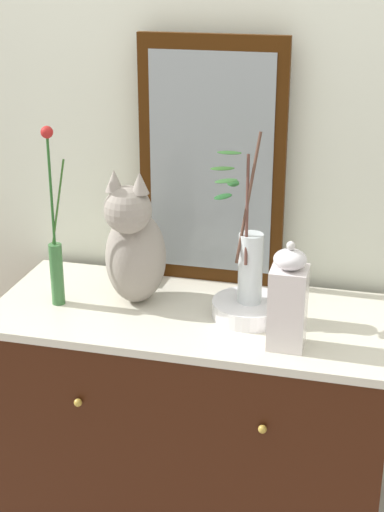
{
  "coord_description": "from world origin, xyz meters",
  "views": [
    {
      "loc": [
        0.52,
        -2.05,
        1.9
      ],
      "look_at": [
        0.0,
        0.0,
        1.05
      ],
      "focal_mm": 54.7,
      "sensor_mm": 36.0,
      "label": 1
    }
  ],
  "objects_px": {
    "bowl_porcelain": "(249,309)",
    "jar_lidded_porcelain": "(288,300)",
    "cat_sitting": "(134,246)",
    "vase_slim_green": "(55,253)",
    "mirror_leaning": "(211,164)",
    "sideboard": "(192,433)",
    "vase_glass_clear": "(249,260)"
  },
  "relations": [
    {
      "from": "cat_sitting",
      "to": "jar_lidded_porcelain",
      "type": "relative_size",
      "value": 1.4
    },
    {
      "from": "cat_sitting",
      "to": "bowl_porcelain",
      "type": "bearing_deg",
      "value": -2.62
    },
    {
      "from": "sideboard",
      "to": "jar_lidded_porcelain",
      "type": "bearing_deg",
      "value": -25.33
    },
    {
      "from": "sideboard",
      "to": "mirror_leaning",
      "type": "bearing_deg",
      "value": 90.3
    },
    {
      "from": "cat_sitting",
      "to": "sideboard",
      "type": "bearing_deg",
      "value": -8.05
    },
    {
      "from": "vase_glass_clear",
      "to": "jar_lidded_porcelain",
      "type": "height_order",
      "value": "vase_glass_clear"
    },
    {
      "from": "cat_sitting",
      "to": "vase_slim_green",
      "type": "relative_size",
      "value": 0.78
    },
    {
      "from": "vase_slim_green",
      "to": "jar_lidded_porcelain",
      "type": "bearing_deg",
      "value": -7.82
    },
    {
      "from": "sideboard",
      "to": "bowl_porcelain",
      "type": "distance_m",
      "value": 0.49
    },
    {
      "from": "bowl_porcelain",
      "to": "vase_glass_clear",
      "type": "relative_size",
      "value": 0.44
    },
    {
      "from": "vase_slim_green",
      "to": "jar_lidded_porcelain",
      "type": "xyz_separation_m",
      "value": [
        0.72,
        -0.1,
        -0.03
      ]
    },
    {
      "from": "cat_sitting",
      "to": "bowl_porcelain",
      "type": "height_order",
      "value": "cat_sitting"
    },
    {
      "from": "mirror_leaning",
      "to": "bowl_porcelain",
      "type": "bearing_deg",
      "value": -53.91
    },
    {
      "from": "vase_glass_clear",
      "to": "cat_sitting",
      "type": "bearing_deg",
      "value": 177.49
    },
    {
      "from": "mirror_leaning",
      "to": "vase_glass_clear",
      "type": "xyz_separation_m",
      "value": [
        0.17,
        -0.24,
        -0.21
      ]
    },
    {
      "from": "jar_lidded_porcelain",
      "to": "cat_sitting",
      "type": "bearing_deg",
      "value": 160.84
    },
    {
      "from": "sideboard",
      "to": "mirror_leaning",
      "type": "distance_m",
      "value": 0.86
    },
    {
      "from": "mirror_leaning",
      "to": "vase_slim_green",
      "type": "xyz_separation_m",
      "value": [
        -0.41,
        -0.29,
        -0.22
      ]
    },
    {
      "from": "vase_slim_green",
      "to": "vase_glass_clear",
      "type": "distance_m",
      "value": 0.58
    },
    {
      "from": "bowl_porcelain",
      "to": "vase_glass_clear",
      "type": "xyz_separation_m",
      "value": [
        -0.01,
        0.0,
        0.16
      ]
    },
    {
      "from": "cat_sitting",
      "to": "jar_lidded_porcelain",
      "type": "bearing_deg",
      "value": -19.16
    },
    {
      "from": "bowl_porcelain",
      "to": "jar_lidded_porcelain",
      "type": "height_order",
      "value": "jar_lidded_porcelain"
    },
    {
      "from": "vase_slim_green",
      "to": "sideboard",
      "type": "bearing_deg",
      "value": 6.32
    },
    {
      "from": "sideboard",
      "to": "vase_slim_green",
      "type": "height_order",
      "value": "vase_slim_green"
    },
    {
      "from": "mirror_leaning",
      "to": "cat_sitting",
      "type": "bearing_deg",
      "value": -129.74
    },
    {
      "from": "sideboard",
      "to": "mirror_leaning",
      "type": "height_order",
      "value": "mirror_leaning"
    },
    {
      "from": "cat_sitting",
      "to": "vase_glass_clear",
      "type": "height_order",
      "value": "vase_glass_clear"
    },
    {
      "from": "mirror_leaning",
      "to": "jar_lidded_porcelain",
      "type": "bearing_deg",
      "value": -52.1
    },
    {
      "from": "cat_sitting",
      "to": "vase_glass_clear",
      "type": "xyz_separation_m",
      "value": [
        0.35,
        -0.02,
        -0.0
      ]
    },
    {
      "from": "cat_sitting",
      "to": "vase_slim_green",
      "type": "bearing_deg",
      "value": -162.35
    },
    {
      "from": "vase_slim_green",
      "to": "bowl_porcelain",
      "type": "bearing_deg",
      "value": 5.42
    },
    {
      "from": "mirror_leaning",
      "to": "cat_sitting",
      "type": "height_order",
      "value": "mirror_leaning"
    }
  ]
}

